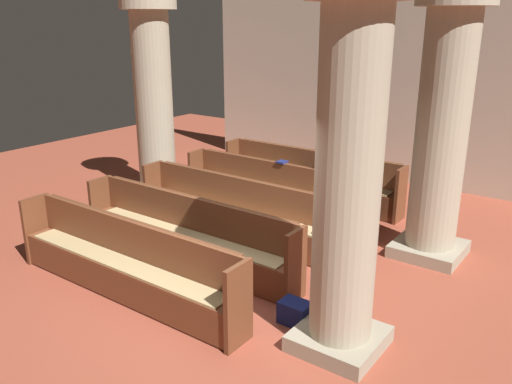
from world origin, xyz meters
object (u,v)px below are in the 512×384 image
at_px(kneeler_box_navy, 295,313).
at_px(pillar_aisle_side, 442,124).
at_px(pillar_far_side, 153,95).
at_px(lectern, 351,169).
at_px(pew_row_2, 236,209).
at_px(pew_row_3, 187,231).
at_px(pew_row_1, 276,190).
at_px(pillar_aisle_rear, 349,170).
at_px(hymn_book, 282,162).
at_px(pew_row_0, 309,175).
at_px(pew_row_4, 124,259).

bearing_deg(kneeler_box_navy, pillar_aisle_side, 77.26).
relative_size(pillar_far_side, lectern, 3.52).
bearing_deg(pillar_aisle_side, pew_row_2, -156.06).
distance_m(pew_row_2, pew_row_3, 1.14).
bearing_deg(kneeler_box_navy, pew_row_1, 127.60).
bearing_deg(pew_row_2, pillar_aisle_rear, -31.76).
bearing_deg(pillar_far_side, lectern, 38.92).
relative_size(lectern, kneeler_box_navy, 3.07).
bearing_deg(pillar_aisle_side, pew_row_3, -139.17).
height_order(pew_row_1, pillar_far_side, pillar_far_side).
xyz_separation_m(hymn_book, kneeler_box_navy, (2.09, -2.88, -0.85)).
distance_m(pew_row_0, pew_row_1, 1.14).
bearing_deg(pillar_aisle_side, pillar_aisle_rear, -90.00).
height_order(pew_row_0, pillar_far_side, pillar_far_side).
bearing_deg(lectern, pew_row_4, -93.73).
xyz_separation_m(pew_row_4, lectern, (0.36, 5.57, -0.05)).
height_order(pew_row_2, lectern, lectern).
height_order(pew_row_1, pew_row_3, same).
relative_size(pew_row_2, pillar_aisle_rear, 0.97).
bearing_deg(pillar_aisle_side, pillar_far_side, -176.43).
height_order(pew_row_0, pew_row_1, same).
height_order(pew_row_2, hymn_book, hymn_book).
bearing_deg(pew_row_0, pillar_aisle_side, -21.63).
bearing_deg(kneeler_box_navy, pillar_aisle_rear, -10.06).
bearing_deg(pillar_far_side, pillar_aisle_side, 3.57).
distance_m(pew_row_2, kneeler_box_navy, 2.63).
distance_m(pew_row_0, lectern, 1.09).
height_order(pillar_aisle_side, kneeler_box_navy, pillar_aisle_side).
height_order(pew_row_4, lectern, lectern).
distance_m(pew_row_1, pew_row_2, 1.14).
distance_m(pew_row_3, pillar_aisle_side, 3.86).
height_order(pew_row_2, kneeler_box_navy, pew_row_2).
xyz_separation_m(pew_row_4, pillar_far_side, (-2.65, 3.14, 1.47)).
xyz_separation_m(pillar_far_side, pillar_aisle_rear, (5.36, -2.54, 0.00)).
distance_m(pew_row_0, pillar_aisle_side, 3.26).
bearing_deg(pillar_aisle_rear, lectern, 115.18).
bearing_deg(pew_row_2, pew_row_4, -90.00).
relative_size(pew_row_3, hymn_book, 20.60).
bearing_deg(pew_row_0, pew_row_4, -90.00).
relative_size(pew_row_4, pillar_aisle_side, 0.97).
relative_size(pew_row_0, pillar_aisle_side, 0.97).
relative_size(pew_row_1, pew_row_2, 1.00).
relative_size(pillar_aisle_side, hymn_book, 21.18).
xyz_separation_m(pillar_far_side, hymn_book, (2.64, 0.45, -1.00)).
height_order(pew_row_3, pew_row_4, same).
bearing_deg(lectern, pew_row_1, -99.53).
height_order(pew_row_0, hymn_book, hymn_book).
relative_size(pew_row_0, pillar_aisle_rear, 0.97).
bearing_deg(pillar_aisle_rear, pew_row_2, 148.24).
relative_size(pew_row_4, lectern, 3.43).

